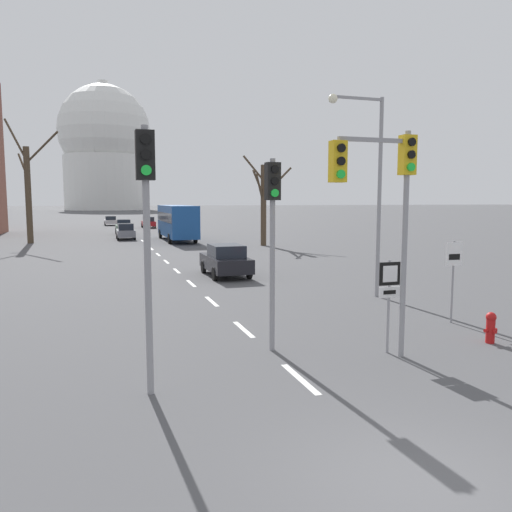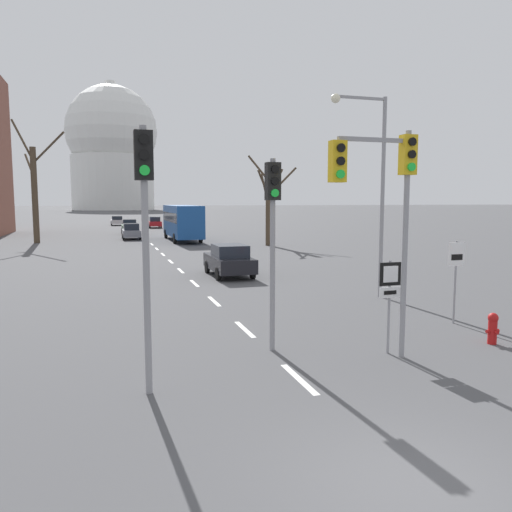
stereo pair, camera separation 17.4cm
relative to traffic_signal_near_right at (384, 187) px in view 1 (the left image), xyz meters
name	(u,v)px [view 1 (the left image)]	position (x,y,z in m)	size (l,w,h in m)	color
ground_plane	(426,489)	(-2.44, -5.18, -4.28)	(800.00, 800.00, 0.00)	#4C4C4F
lane_stripe_0	(300,379)	(-2.44, -0.70, -4.28)	(0.16, 2.00, 0.01)	silver
lane_stripe_1	(244,329)	(-2.44, 3.80, -4.28)	(0.16, 2.00, 0.01)	silver
lane_stripe_2	(212,301)	(-2.44, 8.30, -4.28)	(0.16, 2.00, 0.01)	silver
lane_stripe_3	(191,283)	(-2.44, 12.80, -4.28)	(0.16, 2.00, 0.01)	silver
lane_stripe_4	(177,271)	(-2.44, 17.30, -4.28)	(0.16, 2.00, 0.01)	silver
lane_stripe_5	(166,262)	(-2.44, 21.80, -4.28)	(0.16, 2.00, 0.01)	silver
lane_stripe_6	(158,255)	(-2.44, 26.30, -4.28)	(0.16, 2.00, 0.01)	silver
lane_stripe_7	(152,249)	(-2.44, 30.80, -4.28)	(0.16, 2.00, 0.01)	silver
lane_stripe_8	(146,244)	(-2.44, 35.30, -4.28)	(0.16, 2.00, 0.01)	silver
lane_stripe_9	(142,241)	(-2.44, 39.80, -4.28)	(0.16, 2.00, 0.01)	silver
traffic_signal_near_right	(384,187)	(0.00, 0.00, 0.00)	(2.24, 0.34, 5.64)	gray
traffic_signal_centre_tall	(273,218)	(-2.32, 1.51, -0.78)	(0.36, 0.34, 5.02)	gray
traffic_signal_near_left	(146,210)	(-5.71, -0.57, -0.52)	(0.36, 0.34, 5.42)	gray
route_sign_post	(389,290)	(0.47, 0.37, -2.62)	(0.60, 0.08, 2.44)	gray
speed_limit_sign	(453,267)	(4.25, 2.58, -2.46)	(0.60, 0.08, 2.68)	gray
fire_hydrant	(491,326)	(3.70, 0.29, -3.81)	(0.40, 0.34, 0.88)	#B21414
street_lamp_right	(370,175)	(3.85, 7.22, 0.70)	(2.41, 0.36, 8.03)	gray
sedan_near_left	(111,221)	(-4.58, 72.73, -3.52)	(1.94, 4.29, 1.47)	#B7B7BC
sedan_near_right	(226,260)	(-0.28, 14.57, -3.43)	(1.97, 4.40, 1.67)	black
sedan_mid_centre	(124,227)	(-3.72, 49.69, -3.39)	(1.79, 4.48, 1.76)	#2D4C33
sedan_far_left	(148,222)	(0.46, 63.26, -3.47)	(1.80, 4.48, 1.61)	maroon
sedan_far_right	(126,231)	(-3.90, 41.98, -3.47)	(1.82, 4.25, 1.63)	slate
city_bus	(177,220)	(0.86, 38.53, -2.23)	(2.66, 10.80, 3.48)	#19478C
bare_tree_left_near	(28,189)	(-12.61, 39.89, 0.75)	(4.90, 4.77, 11.47)	#473828
bare_tree_right_near	(264,201)	(7.30, 30.91, -0.32)	(4.02, 2.38, 7.88)	#473828
capitol_dome	(105,148)	(-2.44, 213.85, 21.96)	(38.13, 38.13, 53.86)	silver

